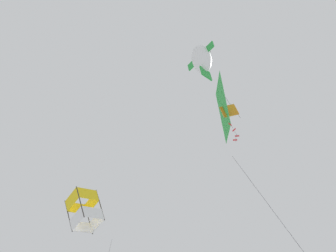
# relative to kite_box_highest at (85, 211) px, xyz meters

# --- Properties ---
(kite_box_highest) EXTENTS (2.67, 2.07, 7.95)m
(kite_box_highest) POSITION_rel_kite_box_highest_xyz_m (0.00, 0.00, 0.00)
(kite_box_highest) COLOR yellow
(kite_fish_near_left) EXTENTS (2.16, 2.00, 7.42)m
(kite_fish_near_left) POSITION_rel_kite_box_highest_xyz_m (3.41, -7.25, 5.04)
(kite_fish_near_left) COLOR white
(kite_delta_mid_left) EXTENTS (2.65, 2.94, 10.07)m
(kite_delta_mid_left) POSITION_rel_kite_box_highest_xyz_m (3.99, -7.81, 0.02)
(kite_delta_mid_left) COLOR green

